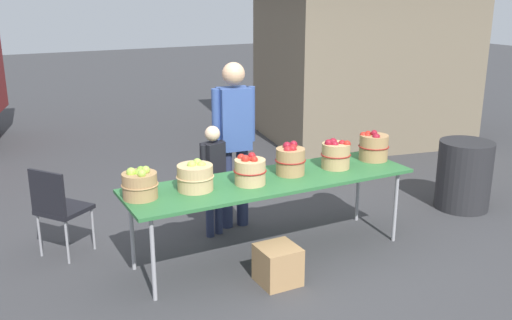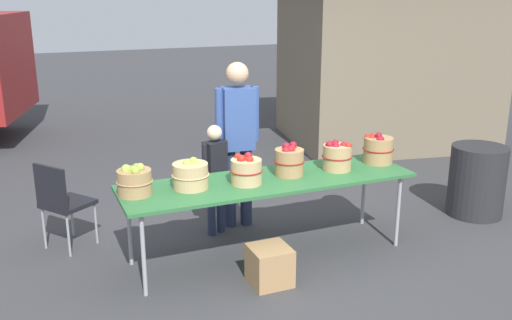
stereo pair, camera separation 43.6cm
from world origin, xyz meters
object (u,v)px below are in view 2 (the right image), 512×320
Objects in this scene: apple_basket_red_2 at (337,156)px; vendor_adult at (237,132)px; apple_basket_green_0 at (134,181)px; market_table at (269,183)px; apple_basket_red_0 at (246,170)px; produce_crate at (270,265)px; apple_basket_red_1 at (289,161)px; apple_basket_red_3 at (378,149)px; trash_barrel at (477,181)px; child_customer at (215,171)px; apple_basket_green_1 at (191,175)px; folding_chair at (61,199)px.

vendor_adult is (-0.72, 0.77, 0.13)m from apple_basket_red_2.
market_table is at bearing -3.04° from apple_basket_green_0.
produce_crate is at bearing -87.25° from apple_basket_red_0.
apple_basket_red_3 reaches higher than apple_basket_red_1.
apple_basket_green_0 is 1.01× the size of apple_basket_red_1.
trash_barrel is (2.53, 0.05, -0.32)m from market_table.
child_customer reaches higher than apple_basket_red_2.
apple_basket_green_0 is 0.94× the size of apple_basket_green_1.
market_table is at bearing -178.97° from apple_basket_red_2.
apple_basket_red_3 is 0.18× the size of vendor_adult.
apple_basket_red_1 reaches higher than apple_basket_green_0.
apple_basket_green_1 is at bearing 179.74° from apple_basket_red_1.
vendor_adult reaches higher than apple_basket_green_0.
trash_barrel is at bearing 150.12° from child_customer.
apple_basket_red_3 reaches higher than market_table.
apple_basket_red_0 is 0.47m from apple_basket_red_1.
trash_barrel is (2.82, -0.61, -0.28)m from child_customer.
folding_chair is (-2.46, 0.87, -0.37)m from apple_basket_red_2.
apple_basket_green_0 is at bearing 179.09° from apple_basket_red_1.
apple_basket_red_0 is at bearing -9.15° from apple_basket_green_1.
apple_basket_red_1 reaches higher than apple_basket_red_2.
apple_basket_red_2 is 1.21m from child_customer.
apple_basket_green_1 is (-0.72, 0.05, 0.16)m from market_table.
apple_basket_red_0 is at bearing 76.86° from child_customer.
trash_barrel is (3.25, 0.01, -0.48)m from apple_basket_green_1.
child_customer is (-0.06, 0.69, -0.21)m from apple_basket_red_0.
apple_basket_green_1 is at bearing -179.51° from apple_basket_red_3.
child_customer is (-1.50, 0.60, -0.22)m from apple_basket_red_3.
folding_chair is at bearing -26.31° from child_customer.
apple_basket_red_1 reaches higher than folding_chair.
child_customer is at bearing 113.79° from market_table.
child_customer reaches higher than folding_chair.
apple_basket_red_1 is at bearing 176.73° from apple_basket_red_2.
trash_barrel is at bearing 169.73° from vendor_adult.
apple_basket_green_0 is 1.34m from produce_crate.
apple_basket_red_0 reaches higher than apple_basket_green_1.
apple_basket_red_0 is at bearing -156.98° from folding_chair.
child_customer reaches higher than apple_basket_red_1.
apple_basket_green_1 reaches higher than folding_chair.
apple_basket_green_0 is at bearing 15.46° from child_customer.
apple_basket_red_0 is 0.72m from child_customer.
child_customer is (0.43, 0.61, -0.20)m from apple_basket_green_1.
apple_basket_red_3 is 1.69m from produce_crate.
child_customer is at bearing 33.17° from apple_basket_green_0.
apple_basket_red_2 is at bearing -1.52° from apple_basket_green_0.
child_customer is at bearing 158.30° from apple_basket_red_3.
vendor_adult is at bearing 30.88° from apple_basket_green_0.
apple_basket_red_1 reaches higher than produce_crate.
apple_basket_red_3 is at bearing 0.49° from apple_basket_green_1.
apple_basket_green_0 is 0.36× the size of folding_chair.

